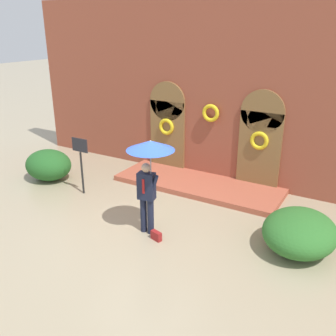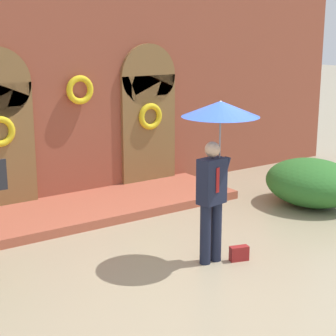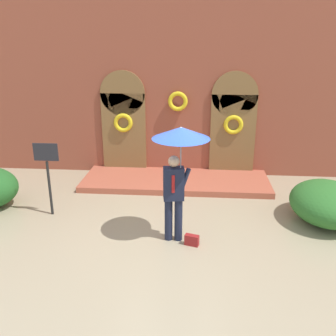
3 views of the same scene
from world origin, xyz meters
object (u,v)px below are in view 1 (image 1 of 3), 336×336
person_with_umbrella (149,159)px  handbag (156,236)px  shrub_right (300,232)px  sign_post (81,157)px  shrub_left (48,165)px

person_with_umbrella → handbag: person_with_umbrella is taller
handbag → shrub_right: shrub_right is taller
shrub_right → sign_post: bearing=-178.7°
sign_post → shrub_left: bearing=170.8°
sign_post → shrub_left: sign_post is taller
shrub_left → person_with_umbrella: bearing=-14.3°
shrub_left → shrub_right: size_ratio=0.82×
handbag → sign_post: bearing=177.6°
sign_post → shrub_right: size_ratio=0.91×
person_with_umbrella → sign_post: bearing=162.8°
sign_post → shrub_right: bearing=1.3°
person_with_umbrella → shrub_right: size_ratio=1.25×
shrub_left → handbag: bearing=-15.7°
handbag → shrub_right: size_ratio=0.15×
handbag → shrub_left: (-5.01, 1.41, 0.38)m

